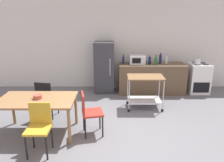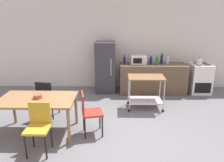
% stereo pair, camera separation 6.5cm
% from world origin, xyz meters
% --- Properties ---
extents(ground_plane, '(12.00, 12.00, 0.00)m').
position_xyz_m(ground_plane, '(0.00, 0.00, 0.00)').
color(ground_plane, slate).
extents(back_wall, '(8.40, 0.12, 2.90)m').
position_xyz_m(back_wall, '(0.00, 3.20, 1.45)').
color(back_wall, silver).
rests_on(back_wall, ground_plane).
extents(kitchen_counter, '(2.00, 0.64, 0.90)m').
position_xyz_m(kitchen_counter, '(0.90, 2.60, 0.45)').
color(kitchen_counter, brown).
rests_on(kitchen_counter, ground_plane).
extents(dining_table, '(1.50, 0.90, 0.75)m').
position_xyz_m(dining_table, '(-1.79, 0.18, 0.67)').
color(dining_table, olive).
rests_on(dining_table, ground_plane).
extents(chair_red, '(0.48, 0.48, 0.89)m').
position_xyz_m(chair_red, '(-0.76, 0.12, 0.52)').
color(chair_red, '#B72D23').
rests_on(chair_red, ground_plane).
extents(chair_black, '(0.46, 0.46, 0.89)m').
position_xyz_m(chair_black, '(-1.84, 0.89, 0.52)').
color(chair_black, black).
rests_on(chair_black, ground_plane).
extents(chair_mustard, '(0.40, 0.40, 0.89)m').
position_xyz_m(chair_mustard, '(-1.57, -0.46, 0.52)').
color(chair_mustard, gold).
rests_on(chair_mustard, ground_plane).
extents(stove_oven, '(0.60, 0.61, 0.92)m').
position_xyz_m(stove_oven, '(2.35, 2.62, 0.45)').
color(stove_oven, white).
rests_on(stove_oven, ground_plane).
extents(refrigerator, '(0.60, 0.63, 1.55)m').
position_xyz_m(refrigerator, '(-0.55, 2.70, 0.78)').
color(refrigerator, '#333338').
rests_on(refrigerator, ground_plane).
extents(kitchen_cart, '(0.91, 0.57, 0.85)m').
position_xyz_m(kitchen_cart, '(0.53, 1.43, 0.57)').
color(kitchen_cart, brown).
rests_on(kitchen_cart, ground_plane).
extents(bottle_soy_sauce, '(0.06, 0.06, 0.28)m').
position_xyz_m(bottle_soy_sauce, '(0.03, 2.63, 1.02)').
color(bottle_soy_sauce, navy).
rests_on(bottle_soy_sauce, kitchen_counter).
extents(microwave, '(0.46, 0.35, 0.26)m').
position_xyz_m(microwave, '(0.45, 2.63, 1.03)').
color(microwave, silver).
rests_on(microwave, kitchen_counter).
extents(bottle_hot_sauce, '(0.08, 0.08, 0.25)m').
position_xyz_m(bottle_hot_sauce, '(0.82, 2.60, 1.01)').
color(bottle_hot_sauce, navy).
rests_on(bottle_hot_sauce, kitchen_counter).
extents(bottle_soda, '(0.08, 0.08, 0.28)m').
position_xyz_m(bottle_soda, '(0.99, 2.50, 1.01)').
color(bottle_soda, '#1E6628').
rests_on(bottle_soda, kitchen_counter).
extents(bottle_sparkling_water, '(0.08, 0.08, 0.32)m').
position_xyz_m(bottle_sparkling_water, '(1.16, 2.70, 1.04)').
color(bottle_sparkling_water, navy).
rests_on(bottle_sparkling_water, kitchen_counter).
extents(bottle_olive_oil, '(0.07, 0.07, 0.27)m').
position_xyz_m(bottle_olive_oil, '(1.34, 2.67, 1.02)').
color(bottle_olive_oil, silver).
rests_on(bottle_olive_oil, kitchen_counter).
extents(fruit_bowl, '(0.17, 0.17, 0.08)m').
position_xyz_m(fruit_bowl, '(-1.78, 0.19, 0.79)').
color(fruit_bowl, '#B24C3F').
rests_on(fruit_bowl, dining_table).
extents(kettle, '(0.24, 0.17, 0.19)m').
position_xyz_m(kettle, '(2.23, 2.52, 1.00)').
color(kettle, silver).
rests_on(kettle, stove_oven).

